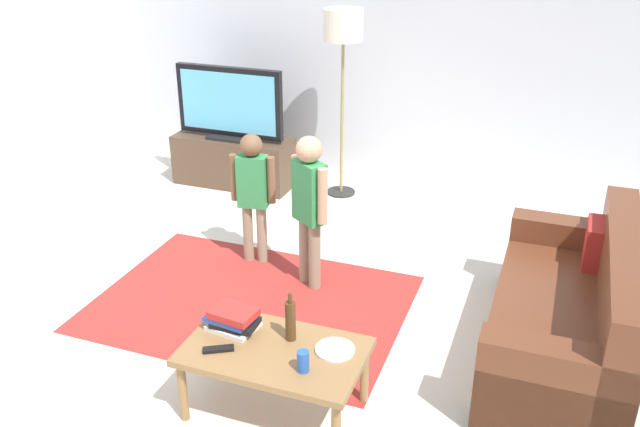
{
  "coord_description": "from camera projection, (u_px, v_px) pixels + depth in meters",
  "views": [
    {
      "loc": [
        1.53,
        -3.51,
        2.68
      ],
      "look_at": [
        0.0,
        0.6,
        0.65
      ],
      "focal_mm": 38.47,
      "sensor_mm": 36.0,
      "label": 1
    }
  ],
  "objects": [
    {
      "name": "wall_back",
      "position": [
        407.0,
        49.0,
        6.58
      ],
      "size": [
        6.0,
        0.12,
        2.7
      ],
      "primitive_type": "cube",
      "color": "silver",
      "rests_on": "ground"
    },
    {
      "name": "tv_remote",
      "position": [
        218.0,
        349.0,
        3.75
      ],
      "size": [
        0.17,
        0.13,
        0.02
      ],
      "primitive_type": "cube",
      "rotation": [
        0.0,
        0.0,
        0.52
      ],
      "color": "black",
      "rests_on": "coffee_table"
    },
    {
      "name": "couch",
      "position": [
        573.0,
        319.0,
        4.27
      ],
      "size": [
        0.8,
        1.8,
        0.86
      ],
      "color": "brown",
      "rests_on": "ground"
    },
    {
      "name": "child_center",
      "position": [
        309.0,
        199.0,
        4.93
      ],
      "size": [
        0.34,
        0.26,
        1.18
      ],
      "color": "gray",
      "rests_on": "ground"
    },
    {
      "name": "child_near_tv",
      "position": [
        253.0,
        187.0,
        5.3
      ],
      "size": [
        0.36,
        0.17,
        1.07
      ],
      "color": "gray",
      "rests_on": "ground"
    },
    {
      "name": "book_stack",
      "position": [
        233.0,
        319.0,
        3.92
      ],
      "size": [
        0.3,
        0.24,
        0.13
      ],
      "color": "white",
      "rests_on": "coffee_table"
    },
    {
      "name": "tv_stand",
      "position": [
        234.0,
        161.0,
        6.94
      ],
      "size": [
        1.2,
        0.44,
        0.5
      ],
      "color": "#4C3828",
      "rests_on": "ground"
    },
    {
      "name": "floor_lamp",
      "position": [
        343.0,
        35.0,
        6.18
      ],
      "size": [
        0.36,
        0.36,
        1.78
      ],
      "color": "#262626",
      "rests_on": "ground"
    },
    {
      "name": "ground",
      "position": [
        289.0,
        336.0,
        4.6
      ],
      "size": [
        7.8,
        7.8,
        0.0
      ],
      "primitive_type": "plane",
      "color": "beige"
    },
    {
      "name": "plate",
      "position": [
        335.0,
        350.0,
        3.75
      ],
      "size": [
        0.22,
        0.22,
        0.02
      ],
      "color": "white",
      "rests_on": "coffee_table"
    },
    {
      "name": "area_rug",
      "position": [
        251.0,
        303.0,
        4.97
      ],
      "size": [
        2.2,
        1.6,
        0.01
      ],
      "primitive_type": "cube",
      "color": "#9E2D28",
      "rests_on": "ground"
    },
    {
      "name": "bottle",
      "position": [
        291.0,
        320.0,
        3.8
      ],
      "size": [
        0.06,
        0.06,
        0.3
      ],
      "color": "#4C3319",
      "rests_on": "coffee_table"
    },
    {
      "name": "soda_can",
      "position": [
        303.0,
        361.0,
        3.57
      ],
      "size": [
        0.07,
        0.07,
        0.12
      ],
      "primitive_type": "cylinder",
      "color": "#2659B2",
      "rests_on": "coffee_table"
    },
    {
      "name": "coffee_table",
      "position": [
        274.0,
        356.0,
        3.79
      ],
      "size": [
        1.0,
        0.6,
        0.42
      ],
      "color": "olive",
      "rests_on": "ground"
    },
    {
      "name": "tv",
      "position": [
        230.0,
        104.0,
        6.67
      ],
      "size": [
        1.1,
        0.28,
        0.71
      ],
      "color": "black",
      "rests_on": "tv_stand"
    }
  ]
}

